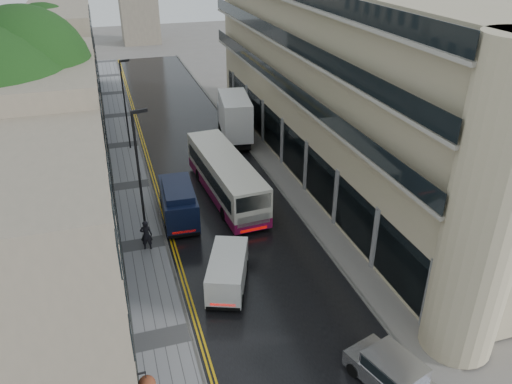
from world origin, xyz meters
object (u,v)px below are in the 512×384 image
navy_van (166,217)px  tree_near (1,148)px  lamp_post_far (125,106)px  lamp_post_near (140,181)px  white_lorry (224,125)px  tree_far (31,93)px  white_van (208,289)px  cream_bus (223,200)px  pedestrian (146,235)px

navy_van → tree_near: bearing=-177.9°
tree_near → navy_van: (8.20, -0.11, -5.59)m
tree_near → lamp_post_far: bearing=64.3°
navy_van → lamp_post_near: (-1.35, -0.44, 2.93)m
lamp_post_near → white_lorry: bearing=44.8°
tree_near → tree_far: size_ratio=1.11×
white_van → lamp_post_far: lamp_post_far is taller
cream_bus → white_lorry: white_lorry is taller
white_lorry → white_van: white_lorry is taller
white_van → lamp_post_far: bearing=116.7°
cream_bus → lamp_post_near: bearing=-171.3°
cream_bus → tree_far: bearing=129.6°
tree_near → tree_far: bearing=88.7°
cream_bus → white_van: 8.44m
tree_far → cream_bus: bearing=-46.5°
cream_bus → lamp_post_near: (-5.19, -1.16, 2.73)m
tree_near → white_van: 13.19m
pedestrian → lamp_post_far: lamp_post_far is taller
lamp_post_far → tree_near: bearing=-130.9°
cream_bus → lamp_post_far: size_ratio=1.47×
white_van → lamp_post_near: 7.89m
tree_near → pedestrian: 9.09m
cream_bus → white_van: (-2.83, -7.93, -0.56)m
tree_near → lamp_post_near: bearing=-4.6°
tree_far → lamp_post_far: bearing=15.2°
tree_far → white_van: 22.80m
navy_van → lamp_post_far: lamp_post_far is taller
tree_near → white_van: (9.22, -7.32, -5.96)m
cream_bus → white_lorry: 12.57m
white_lorry → white_van: 20.98m
tree_far → navy_van: size_ratio=2.39×
white_lorry → tree_far: bearing=-173.0°
tree_near → navy_van: size_ratio=2.66×
tree_far → lamp_post_far: (6.83, 1.85, -2.30)m
white_lorry → navy_van: 14.67m
tree_near → navy_van: tree_near is taller
pedestrian → lamp_post_far: size_ratio=0.25×
tree_near → lamp_post_near: size_ratio=1.67×
navy_van → lamp_post_near: size_ratio=0.63×
cream_bus → navy_van: bearing=-173.3°
navy_van → lamp_post_near: bearing=-159.1°
tree_near → navy_van: bearing=-0.8°
tree_far → white_van: size_ratio=2.92×
white_lorry → pedestrian: 16.50m
tree_far → pedestrian: 16.63m
navy_van → lamp_post_near: 3.26m
pedestrian → navy_van: bearing=-124.2°
tree_near → white_lorry: bearing=40.1°
cream_bus → pedestrian: size_ratio=5.78×
pedestrian → cream_bus: bearing=-146.1°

